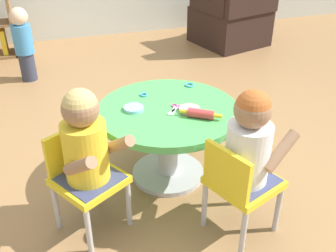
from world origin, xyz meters
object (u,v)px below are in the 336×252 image
Objects in this scene: seated_child_right at (250,141)px; craft_scissors at (176,108)px; child_chair_right at (239,184)px; toddler_standing at (23,42)px; rolling_pin at (201,114)px; seated_child_left at (85,141)px; armchair_dark at (233,18)px; child_chair_left at (85,176)px; craft_table at (168,127)px.

craft_scissors is at bearing 109.22° from seated_child_right.
child_chair_right is 0.23m from seated_child_right.
toddler_standing reaches higher than rolling_pin.
rolling_pin is (0.63, 0.15, -0.04)m from seated_child_left.
toddler_standing is at bearing 115.46° from rolling_pin.
seated_child_right is at bearing -70.78° from craft_scissors.
seated_child_left is 0.76m from child_chair_right.
seated_child_right is 2.97m from armchair_dark.
seated_child_right is at bearing -66.48° from toddler_standing.
seated_child_right is at bearing -114.66° from armchair_dark.
child_chair_right is at bearing -67.38° from toddler_standing.
child_chair_left is 2.09m from toddler_standing.
armchair_dark reaches higher than rolling_pin.
toddler_standing is 2.17m from rolling_pin.
craft_scissors is (-0.10, 0.14, -0.02)m from rolling_pin.
craft_table is 0.92× the size of armchair_dark.
toddler_standing is (-0.30, 2.10, -0.17)m from seated_child_left.
rolling_pin is at bearing 9.79° from child_chair_left.
craft_scissors is at bearing 24.45° from child_chair_left.
child_chair_left is 1.05× the size of seated_child_left.
rolling_pin is (0.65, 0.11, 0.19)m from child_chair_left.
seated_child_right is at bearing -77.30° from rolling_pin.
armchair_dark reaches higher than craft_table.
craft_scissors reaches higher than craft_table.
seated_child_right reaches higher than child_chair_right.
toddler_standing is (-1.02, 2.34, -0.17)m from seated_child_right.
armchair_dark is (1.24, 2.69, -0.22)m from seated_child_right.
toddler_standing is 3.29× the size of rolling_pin.
seated_child_left is at bearing -81.94° from toddler_standing.
child_chair_left and child_chair_right have the same top height.
child_chair_right is at bearing -71.70° from craft_table.
seated_child_right is (0.74, -0.27, 0.23)m from child_chair_left.
child_chair_left is 0.23m from seated_child_left.
craft_table is 3.96× the size of rolling_pin.
armchair_dark is at bearing 60.21° from rolling_pin.
craft_table is 1.20× the size of toddler_standing.
craft_scissors is at bearing 124.33° from rolling_pin.
child_chair_right is (0.70, -0.28, 0.00)m from child_chair_left.
child_chair_left is 0.80× the size of toddler_standing.
craft_scissors is at bearing 105.11° from child_chair_right.
seated_child_right is at bearing -67.79° from craft_table.
seated_child_left is at bearing -166.93° from rolling_pin.
toddler_standing is at bearing 98.06° from seated_child_left.
seated_child_right is at bearing -18.11° from seated_child_left.
child_chair_left is 3.94× the size of craft_scissors.
armchair_dark is (1.46, 2.15, -0.03)m from craft_table.
child_chair_left is at bearing 157.99° from child_chair_right.
craft_scissors is (0.83, -1.81, 0.11)m from toddler_standing.
seated_child_right is (0.72, -0.24, 0.00)m from seated_child_left.
child_chair_right is 0.80× the size of toddler_standing.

